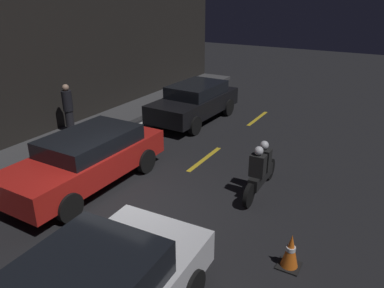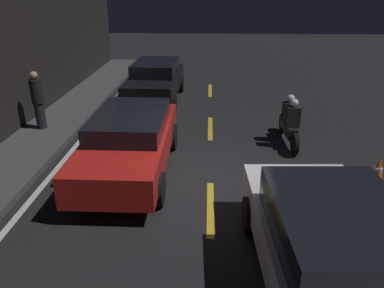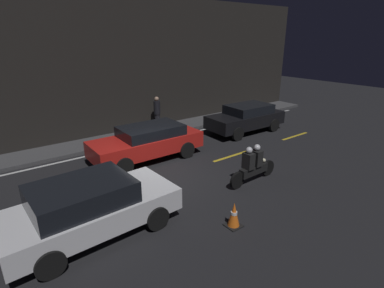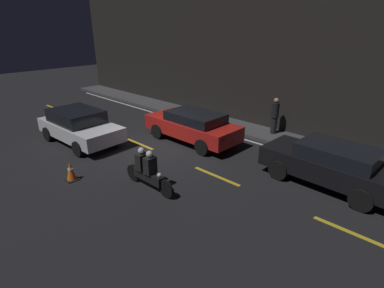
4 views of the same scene
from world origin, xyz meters
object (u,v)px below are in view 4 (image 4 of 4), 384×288
object	(u,v)px
motorcycle	(147,170)
sedan_white	(79,125)
traffic_cone_near	(71,171)
pedestrian	(275,116)
taxi_red	(192,125)
van_black	(331,163)

from	to	relation	value
motorcycle	sedan_white	bearing A→B (deg)	173.49
sedan_white	traffic_cone_near	distance (m)	3.72
traffic_cone_near	motorcycle	bearing A→B (deg)	32.27
pedestrian	sedan_white	bearing A→B (deg)	-131.70
traffic_cone_near	taxi_red	bearing A→B (deg)	84.85
taxi_red	traffic_cone_near	distance (m)	5.55
sedan_white	pedestrian	xyz separation A→B (m)	(5.94, 6.67, 0.24)
taxi_red	traffic_cone_near	bearing A→B (deg)	85.10
motorcycle	pedestrian	distance (m)	7.20
sedan_white	traffic_cone_near	xyz separation A→B (m)	(3.12, -1.98, -0.44)
taxi_red	pedestrian	bearing A→B (deg)	-126.32
motorcycle	traffic_cone_near	bearing A→B (deg)	-148.95
sedan_white	taxi_red	bearing A→B (deg)	41.93
van_black	motorcycle	bearing A→B (deg)	47.38
traffic_cone_near	pedestrian	distance (m)	9.12
van_black	motorcycle	distance (m)	5.95
taxi_red	pedestrian	world-z (taller)	pedestrian
motorcycle	traffic_cone_near	size ratio (longest dim) A/B	3.13
taxi_red	van_black	bearing A→B (deg)	-177.75
traffic_cone_near	pedestrian	xyz separation A→B (m)	(2.82, 8.64, 0.68)
taxi_red	pedestrian	distance (m)	3.91
sedan_white	traffic_cone_near	size ratio (longest dim) A/B	6.19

